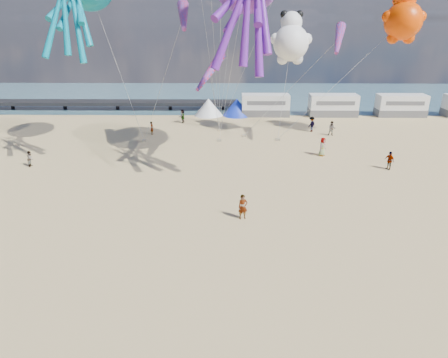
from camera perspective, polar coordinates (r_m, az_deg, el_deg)
ground at (r=20.46m, az=-1.90°, el=-16.88°), size 120.00×120.00×0.00m
water at (r=72.06m, az=-0.01°, el=11.75°), size 120.00×120.00×0.00m
pier at (r=67.53m, az=-25.02°, el=9.88°), size 60.00×3.00×0.50m
motorhome_0 at (r=57.28m, az=5.92°, el=10.47°), size 6.60×2.50×3.00m
motorhome_1 at (r=58.90m, az=15.31°, el=10.14°), size 6.60×2.50×3.00m
motorhome_2 at (r=61.96m, az=23.96°, el=9.59°), size 6.60×2.50×3.00m
tent_white at (r=57.18m, az=-2.23°, el=10.24°), size 4.00×4.00×2.40m
tent_blue at (r=57.12m, az=1.85°, el=10.23°), size 4.00×4.00×2.40m
standing_person at (r=27.29m, az=2.72°, el=-4.00°), size 0.73×0.56×1.78m
beachgoer_1 at (r=48.63m, az=15.15°, el=6.97°), size 0.95×0.73×1.72m
beachgoer_2 at (r=49.85m, az=12.40°, el=7.65°), size 1.12×1.13×1.84m
beachgoer_3 at (r=39.20m, az=22.55°, el=2.46°), size 1.10×1.27×1.70m
beachgoer_4 at (r=53.37m, az=-5.94°, el=8.92°), size 0.65×1.09×1.73m
beachgoer_5 at (r=48.30m, az=-10.25°, el=7.18°), size 0.70×1.49×1.54m
beachgoer_6 at (r=41.08m, az=13.89°, el=4.50°), size 0.79×0.81×1.87m
beachgoer_7 at (r=41.15m, az=-25.92°, el=2.63°), size 0.54×0.77×1.48m
sandbag_a at (r=45.67m, az=-11.31°, el=5.38°), size 0.50×0.35×0.22m
sandbag_b at (r=44.98m, az=-0.70°, el=5.56°), size 0.50×0.35×0.22m
sandbag_c at (r=45.66m, az=7.68°, el=5.61°), size 0.50×0.35×0.22m
sandbag_d at (r=46.92m, az=2.94°, el=6.23°), size 0.50×0.35×0.22m
sandbag_e at (r=49.31m, az=-0.68°, el=7.04°), size 0.50×0.35×0.22m
kite_panda at (r=45.61m, az=9.53°, el=18.61°), size 4.99×4.75×6.50m
kite_teddy_orange at (r=47.46m, az=24.24°, el=19.89°), size 4.61×4.34×6.48m
windsock_left at (r=38.37m, az=-5.82°, el=22.14°), size 1.75×6.07×5.99m
windsock_mid at (r=42.36m, az=16.07°, el=18.64°), size 2.49×5.40×5.34m
windsock_right at (r=35.33m, az=-2.05°, el=15.05°), size 2.96×5.01×5.11m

